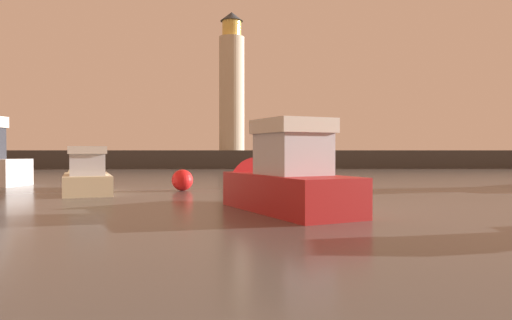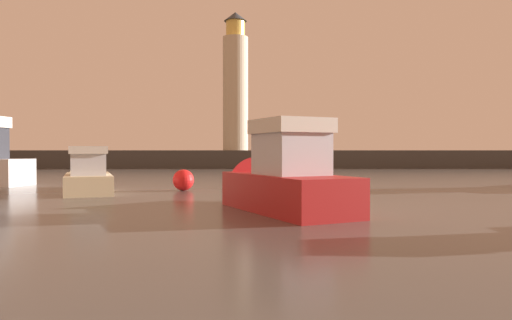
{
  "view_description": "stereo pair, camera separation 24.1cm",
  "coord_description": "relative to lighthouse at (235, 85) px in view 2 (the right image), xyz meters",
  "views": [
    {
      "loc": [
        0.22,
        -1.04,
        1.94
      ],
      "look_at": [
        0.65,
        18.76,
        1.57
      ],
      "focal_mm": 33.5,
      "sensor_mm": 36.0,
      "label": 1
    },
    {
      "loc": [
        0.46,
        -1.04,
        1.94
      ],
      "look_at": [
        0.65,
        18.76,
        1.57
      ],
      "focal_mm": 33.5,
      "sensor_mm": 36.0,
      "label": 2
    }
  ],
  "objects": [
    {
      "name": "ground_plane",
      "position": [
        1.38,
        -27.1,
        -9.55
      ],
      "size": [
        220.0,
        220.0,
        0.0
      ],
      "primitive_type": "plane",
      "color": "#4C4742"
    },
    {
      "name": "breakwater",
      "position": [
        1.38,
        0.0,
        -8.55
      ],
      "size": [
        94.4,
        6.34,
        2.01
      ],
      "primitive_type": "cube",
      "color": "#423F3D",
      "rests_on": "ground_plane"
    },
    {
      "name": "lighthouse",
      "position": [
        0.0,
        0.0,
        0.0
      ],
      "size": [
        2.91,
        2.91,
        15.92
      ],
      "color": "beige",
      "rests_on": "breakwater"
    },
    {
      "name": "motorboat_0",
      "position": [
        2.58,
        -39.19,
        -8.6
      ],
      "size": [
        4.96,
        7.35,
        3.35
      ],
      "color": "#B21E1E",
      "rests_on": "ground_plane"
    },
    {
      "name": "motorboat_1",
      "position": [
        -6.05,
        -32.15,
        -8.87
      ],
      "size": [
        4.02,
        6.81,
        2.64
      ],
      "color": "beige",
      "rests_on": "ground_plane"
    },
    {
      "name": "mooring_buoy",
      "position": [
        -1.48,
        -31.94,
        -9.03
      ],
      "size": [
        1.04,
        1.04,
        1.04
      ],
      "primitive_type": "sphere",
      "color": "red",
      "rests_on": "ground_plane"
    }
  ]
}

